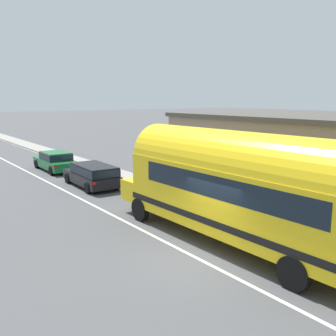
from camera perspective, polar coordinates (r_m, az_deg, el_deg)
The scene contains 6 objects.
ground_plane at distance 13.01m, azimuth 4.49°, elevation -13.33°, with size 300.00×300.00×0.00m, color #4C4C4F.
lane_markings at distance 23.63m, azimuth -11.58°, elevation -2.61°, with size 3.81×80.00×0.01m.
sidewalk_slab at distance 23.28m, azimuth -2.98°, elevation -2.43°, with size 1.86×90.00×0.15m, color gray.
painted_bus at distance 13.37m, azimuth 11.37°, elevation -2.45°, with size 2.76×12.22×4.12m.
car_lead at distance 23.14m, azimuth -11.15°, elevation -0.86°, with size 2.13×4.69×1.37m.
car_second at distance 29.17m, azimuth -16.40°, elevation 1.10°, with size 2.05×4.82×1.37m.
Camera 1 is at (-7.83, -8.99, 5.22)m, focal length 40.87 mm.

